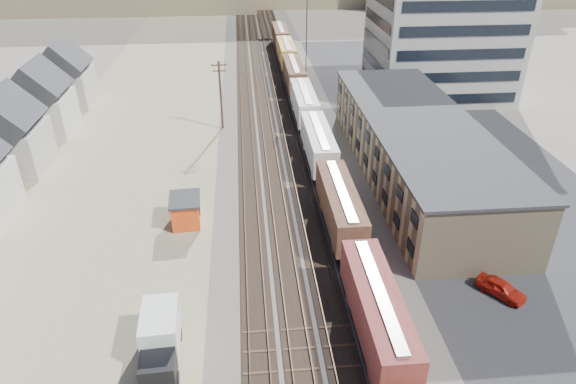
{
  "coord_description": "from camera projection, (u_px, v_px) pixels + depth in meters",
  "views": [
    {
      "loc": [
        -5.33,
        -29.27,
        28.93
      ],
      "look_at": [
        -1.15,
        16.64,
        3.0
      ],
      "focal_mm": 32.0,
      "sensor_mm": 36.0,
      "label": 1
    }
  ],
  "objects": [
    {
      "name": "parked_car_blue",
      "position": [
        456.0,
        126.0,
        74.81
      ],
      "size": [
        3.97,
        5.46,
        1.38
      ],
      "primitive_type": "imported",
      "rotation": [
        0.0,
        0.0,
        0.38
      ],
      "color": "navy",
      "rests_on": "ground"
    },
    {
      "name": "radio_mast",
      "position": [
        306.0,
        36.0,
        88.09
      ],
      "size": [
        1.2,
        0.16,
        18.0
      ],
      "color": "black",
      "rests_on": "ground"
    },
    {
      "name": "ground",
      "position": [
        322.0,
        329.0,
        40.01
      ],
      "size": [
        300.0,
        300.0,
        0.0
      ],
      "primitive_type": "plane",
      "color": "#6B6356",
      "rests_on": "ground"
    },
    {
      "name": "utility_pole_north",
      "position": [
        221.0,
        94.0,
        73.19
      ],
      "size": [
        2.2,
        0.32,
        10.0
      ],
      "color": "#382619",
      "rests_on": "ground"
    },
    {
      "name": "warehouse",
      "position": [
        416.0,
        147.0,
        61.1
      ],
      "size": [
        12.4,
        40.4,
        7.25
      ],
      "color": "tan",
      "rests_on": "ground"
    },
    {
      "name": "box_truck",
      "position": [
        160.0,
        340.0,
        36.55
      ],
      "size": [
        2.79,
        6.79,
        3.56
      ],
      "color": "silver",
      "rests_on": "ground"
    },
    {
      "name": "office_tower",
      "position": [
        441.0,
        39.0,
        85.38
      ],
      "size": [
        22.6,
        18.6,
        18.45
      ],
      "color": "#9E998E",
      "rests_on": "ground"
    },
    {
      "name": "parked_car_white",
      "position": [
        513.0,
        253.0,
        47.49
      ],
      "size": [
        1.73,
        4.33,
        1.4
      ],
      "primitive_type": "imported",
      "rotation": [
        0.0,
        0.0,
        0.06
      ],
      "color": "white",
      "rests_on": "ground"
    },
    {
      "name": "dirt_yard",
      "position": [
        142.0,
        136.0,
        73.14
      ],
      "size": [
        24.0,
        180.0,
        0.03
      ],
      "primitive_type": "cube",
      "color": "#857A5B",
      "rests_on": "ground"
    },
    {
      "name": "freight_train",
      "position": [
        311.0,
        121.0,
        70.7
      ],
      "size": [
        3.0,
        119.74,
        4.46
      ],
      "color": "black",
      "rests_on": "ground"
    },
    {
      "name": "rail_tracks",
      "position": [
        273.0,
        107.0,
        83.31
      ],
      "size": [
        11.4,
        200.0,
        0.24
      ],
      "color": "black",
      "rests_on": "ground"
    },
    {
      "name": "parked_car_red",
      "position": [
        501.0,
        288.0,
        43.12
      ],
      "size": [
        3.86,
        4.37,
        1.43
      ],
      "primitive_type": "imported",
      "rotation": [
        0.0,
        0.0,
        0.64
      ],
      "color": "#A41A0F",
      "rests_on": "ground"
    },
    {
      "name": "ballast_bed",
      "position": [
        276.0,
        108.0,
        83.39
      ],
      "size": [
        18.0,
        200.0,
        0.06
      ],
      "primitive_type": "cube",
      "color": "#4C4742",
      "rests_on": "ground"
    },
    {
      "name": "asphalt_lot",
      "position": [
        440.0,
        139.0,
        72.12
      ],
      "size": [
        26.0,
        120.0,
        0.04
      ],
      "primitive_type": "cube",
      "color": "#232326",
      "rests_on": "ground"
    },
    {
      "name": "maintenance_shed",
      "position": [
        186.0,
        210.0,
        52.57
      ],
      "size": [
        3.37,
        4.23,
        2.96
      ],
      "color": "#F24C16",
      "rests_on": "ground"
    },
    {
      "name": "parked_car_far",
      "position": [
        445.0,
        111.0,
        79.99
      ],
      "size": [
        2.44,
        4.35,
        1.4
      ],
      "primitive_type": "imported",
      "rotation": [
        0.0,
        0.0,
        -0.2
      ],
      "color": "silver",
      "rests_on": "ground"
    }
  ]
}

